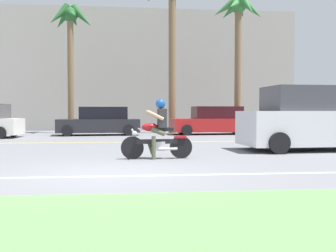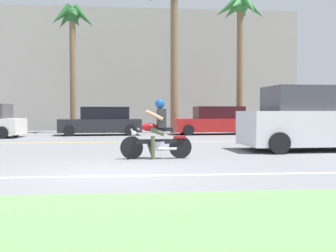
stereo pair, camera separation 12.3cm
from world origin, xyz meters
The scene contains 12 objects.
ground centered at (0.00, 3.00, -0.02)m, with size 56.00×30.00×0.04m, color slate.
grass_median centered at (0.00, -4.10, 0.03)m, with size 56.00×3.80×0.06m, color #5B8C4C.
lane_line_near centered at (0.00, -0.30, 0.00)m, with size 50.40×0.12×0.01m, color silver.
lane_line_far centered at (0.00, 8.20, 0.00)m, with size 50.40×0.12×0.01m, color yellow.
motorcyclist centered at (1.09, 2.45, 0.66)m, with size 1.87×0.61×1.57m.
suv_nearby centered at (6.44, 4.29, 0.98)m, with size 5.14×2.34×2.03m.
parked_car_1 centered at (-1.10, 13.22, 0.69)m, with size 4.34×2.15×1.48m.
parked_car_2 centered at (4.99, 13.36, 0.71)m, with size 4.47×2.15×1.51m.
palm_tree_0 centered at (-2.85, 15.24, 5.91)m, with size 2.73×2.97×7.28m.
palm_tree_1 centered at (2.87, 14.82, 7.57)m, with size 3.69×3.93×9.18m.
palm_tree_2 centered at (6.79, 15.02, 6.61)m, with size 3.17×3.13×8.10m.
building_far centered at (1.49, 21.00, 4.08)m, with size 20.93×4.00×8.16m, color #A8A399.
Camera 2 is at (0.41, -7.96, 1.24)m, focal length 42.79 mm.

